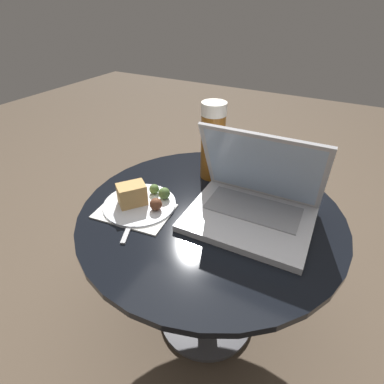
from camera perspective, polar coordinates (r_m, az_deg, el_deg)
The scene contains 7 objects.
ground_plane at distance 1.19m, azimuth 2.69°, elevation -22.55°, with size 6.00×6.00×0.00m, color brown.
table at distance 0.90m, azimuth 3.34°, elevation -8.81°, with size 0.72×0.72×0.49m.
napkin at distance 0.84m, azimuth -10.83°, elevation -3.58°, with size 0.21×0.16×0.00m.
laptop at distance 0.79m, azimuth 11.54°, elevation -1.79°, with size 0.32×0.25×0.24m.
beer_glass at distance 0.93m, azimuth 3.96°, elevation 9.58°, with size 0.07×0.07×0.24m.
snack_plate at distance 0.85m, azimuth -9.89°, elevation -1.49°, with size 0.20×0.20×0.07m.
fork at distance 0.82m, azimuth -11.00°, elevation -4.32°, with size 0.09×0.18×0.01m.
Camera 1 is at (0.27, -0.60, 0.99)m, focal length 28.00 mm.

